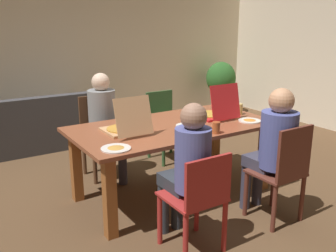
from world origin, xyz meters
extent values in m
plane|color=brown|center=(0.00, 0.00, 0.00)|extent=(20.00, 20.00, 0.00)
cube|color=#F1E1C2|center=(0.00, 3.07, 1.48)|extent=(7.38, 0.12, 2.96)
cube|color=beige|center=(3.69, 0.92, 1.48)|extent=(0.12, 5.22, 2.96)
cube|color=brown|center=(0.00, 0.00, 0.76)|extent=(2.09, 1.09, 0.04)
cube|color=#9C5828|center=(-0.92, -0.42, 0.37)|extent=(0.10, 0.10, 0.74)
cube|color=#9C5828|center=(0.92, -0.42, 0.37)|extent=(0.10, 0.10, 0.74)
cube|color=#9C5828|center=(-0.92, 0.42, 0.37)|extent=(0.10, 0.10, 0.74)
cube|color=#9C5828|center=(0.92, 0.42, 0.37)|extent=(0.10, 0.10, 0.74)
cylinder|color=brown|center=(-0.23, 0.70, 0.23)|extent=(0.05, 0.05, 0.45)
cylinder|color=brown|center=(-0.61, 0.70, 0.23)|extent=(0.05, 0.05, 0.45)
cylinder|color=brown|center=(-0.23, 1.04, 0.23)|extent=(0.05, 0.05, 0.45)
cylinder|color=brown|center=(-0.61, 1.04, 0.23)|extent=(0.05, 0.05, 0.45)
cube|color=brown|center=(-0.42, 0.87, 0.46)|extent=(0.44, 0.41, 0.02)
cube|color=brown|center=(-0.42, 1.05, 0.71)|extent=(0.42, 0.03, 0.49)
cylinder|color=#403C47|center=(-0.34, 0.53, 0.24)|extent=(0.10, 0.10, 0.47)
cylinder|color=#403C47|center=(-0.50, 0.53, 0.24)|extent=(0.10, 0.10, 0.47)
cube|color=#403C47|center=(-0.42, 0.69, 0.52)|extent=(0.29, 0.36, 0.11)
cylinder|color=gray|center=(-0.42, 0.87, 0.78)|extent=(0.32, 0.32, 0.53)
sphere|color=beige|center=(-0.42, 0.87, 1.14)|extent=(0.21, 0.21, 0.21)
cylinder|color=brown|center=(0.33, -0.76, 0.23)|extent=(0.04, 0.04, 0.45)
cylinder|color=brown|center=(0.70, -0.76, 0.23)|extent=(0.04, 0.04, 0.45)
cylinder|color=brown|center=(0.33, -1.12, 0.23)|extent=(0.04, 0.04, 0.45)
cylinder|color=brown|center=(0.70, -1.12, 0.23)|extent=(0.04, 0.04, 0.45)
cube|color=brown|center=(0.51, -0.94, 0.46)|extent=(0.43, 0.41, 0.02)
cube|color=brown|center=(0.51, -1.13, 0.71)|extent=(0.41, 0.03, 0.47)
cylinder|color=#3D3C4C|center=(0.43, -0.65, 0.24)|extent=(0.10, 0.10, 0.47)
cylinder|color=#3D3C4C|center=(0.60, -0.65, 0.24)|extent=(0.10, 0.10, 0.47)
cube|color=#3D3C4C|center=(0.51, -0.79, 0.52)|extent=(0.30, 0.30, 0.11)
cylinder|color=#5059A2|center=(0.51, -0.94, 0.78)|extent=(0.33, 0.33, 0.52)
sphere|color=tan|center=(0.51, -0.94, 1.14)|extent=(0.22, 0.22, 0.22)
cylinder|color=#AF2B28|center=(-0.61, -0.73, 0.23)|extent=(0.04, 0.04, 0.45)
cylinder|color=#AF2B28|center=(-0.23, -0.73, 0.23)|extent=(0.04, 0.04, 0.45)
cylinder|color=#AF2B28|center=(-0.61, -1.10, 0.23)|extent=(0.04, 0.04, 0.45)
cylinder|color=#AF2B28|center=(-0.23, -1.10, 0.23)|extent=(0.04, 0.04, 0.45)
cube|color=#AF2B28|center=(-0.42, -0.92, 0.46)|extent=(0.44, 0.43, 0.02)
cube|color=#AF2B28|center=(-0.42, -1.12, 0.66)|extent=(0.42, 0.03, 0.38)
cylinder|color=#2F353E|center=(-0.49, -0.59, 0.24)|extent=(0.10, 0.10, 0.47)
cylinder|color=#2F353E|center=(-0.35, -0.59, 0.24)|extent=(0.10, 0.10, 0.47)
cube|color=#2F353E|center=(-0.42, -0.75, 0.52)|extent=(0.26, 0.34, 0.11)
cylinder|color=#555CA1|center=(-0.42, -0.92, 0.77)|extent=(0.29, 0.29, 0.51)
sphere|color=#A5775F|center=(-0.42, -0.92, 1.12)|extent=(0.21, 0.21, 0.21)
cylinder|color=#376233|center=(0.69, 0.73, 0.23)|extent=(0.04, 0.04, 0.45)
cylinder|color=#376233|center=(0.34, 0.73, 0.23)|extent=(0.04, 0.04, 0.45)
cylinder|color=#376233|center=(0.69, 1.11, 0.23)|extent=(0.04, 0.04, 0.45)
cylinder|color=#376233|center=(0.34, 1.11, 0.23)|extent=(0.04, 0.04, 0.45)
cube|color=#376233|center=(0.51, 0.92, 0.46)|extent=(0.42, 0.44, 0.02)
cube|color=#376233|center=(0.51, 1.12, 0.69)|extent=(0.40, 0.03, 0.43)
cube|color=red|center=(0.55, 0.05, 0.79)|extent=(0.38, 0.38, 0.02)
cylinder|color=gold|center=(0.55, 0.05, 0.81)|extent=(0.33, 0.33, 0.01)
cube|color=red|center=(0.55, -0.17, 0.98)|extent=(0.38, 0.08, 0.37)
cube|color=tan|center=(-0.54, 0.06, 0.79)|extent=(0.36, 0.36, 0.02)
cylinder|color=gold|center=(-0.54, 0.06, 0.81)|extent=(0.32, 0.32, 0.01)
cube|color=tan|center=(-0.54, -0.17, 0.98)|extent=(0.36, 0.10, 0.35)
cylinder|color=white|center=(-0.20, 0.33, 0.78)|extent=(0.22, 0.22, 0.01)
cylinder|color=white|center=(0.09, -0.13, 0.78)|extent=(0.25, 0.25, 0.01)
cone|color=gold|center=(0.09, -0.13, 0.80)|extent=(0.12, 0.12, 0.02)
cylinder|color=white|center=(0.77, -0.32, 0.78)|extent=(0.24, 0.24, 0.01)
cone|color=orange|center=(0.77, -0.32, 0.80)|extent=(0.13, 0.13, 0.02)
cylinder|color=white|center=(-0.82, -0.38, 0.78)|extent=(0.25, 0.25, 0.01)
cone|color=gold|center=(-0.82, -0.38, 0.80)|extent=(0.14, 0.14, 0.02)
cylinder|color=#B05329|center=(0.18, -0.47, 0.83)|extent=(0.08, 0.08, 0.11)
cylinder|color=#E2C063|center=(0.88, -0.04, 0.84)|extent=(0.07, 0.07, 0.12)
cylinder|color=#DBC068|center=(0.95, 0.39, 0.83)|extent=(0.06, 0.06, 0.12)
cube|color=#434248|center=(-0.84, 2.41, 0.21)|extent=(1.72, 0.82, 0.42)
cube|color=#434248|center=(-0.84, 2.08, 0.61)|extent=(1.72, 0.16, 0.38)
cube|color=#434248|center=(-0.08, 2.41, 0.51)|extent=(0.20, 0.78, 0.18)
cylinder|color=#594D60|center=(2.83, 2.58, 0.14)|extent=(0.32, 0.32, 0.28)
cylinder|color=brown|center=(2.83, 2.58, 0.38)|extent=(0.05, 0.05, 0.20)
ellipsoid|color=#2C6328|center=(2.83, 2.58, 0.71)|extent=(0.58, 0.58, 0.64)
camera|label=1|loc=(-2.06, -3.12, 1.82)|focal=40.25mm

